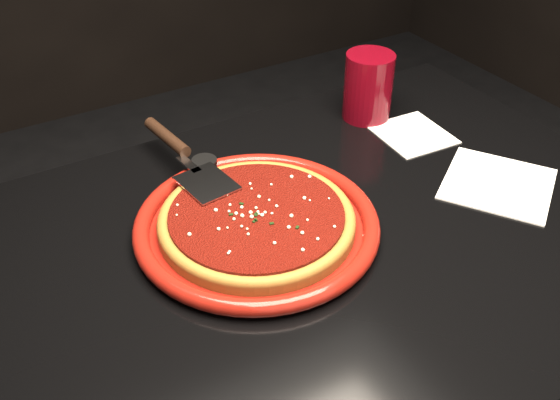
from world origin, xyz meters
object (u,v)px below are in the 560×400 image
object	(u,v)px
pizza_server	(186,156)
plate	(257,224)
cup	(368,87)
table	(301,387)
ramekin	(205,168)

from	to	relation	value
pizza_server	plate	bearing A→B (deg)	-86.99
pizza_server	cup	size ratio (longest dim) A/B	2.39
table	cup	size ratio (longest dim) A/B	8.86
cup	plate	bearing A→B (deg)	-150.35
plate	cup	bearing A→B (deg)	29.65
cup	ramekin	bearing A→B (deg)	-175.61
table	plate	size ratio (longest dim) A/B	3.10
plate	table	bearing A→B (deg)	-43.53
pizza_server	table	bearing A→B (deg)	-76.57
plate	pizza_server	xyz separation A→B (m)	(-0.03, 0.19, 0.03)
pizza_server	cup	xyz separation A→B (m)	(0.41, 0.02, 0.02)
plate	cup	distance (m)	0.43
table	cup	world-z (taller)	cup
pizza_server	ramekin	world-z (taller)	pizza_server
cup	ramekin	distance (m)	0.38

